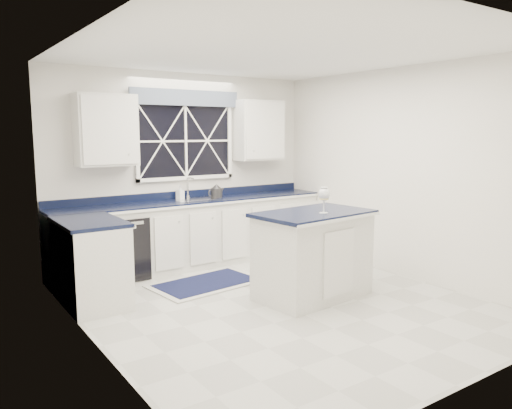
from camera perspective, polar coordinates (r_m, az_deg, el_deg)
ground at (r=5.63m, az=2.62°, el=-11.20°), size 4.50×4.50×0.00m
back_wall at (r=7.25m, az=-8.14°, el=4.04°), size 4.00×0.10×2.70m
base_cabinets at (r=6.82m, az=-8.73°, el=-3.89°), size 3.99×1.60×0.90m
countertop at (r=7.03m, az=-6.98°, el=0.40°), size 3.98×0.64×0.04m
dishwasher at (r=6.69m, az=-15.30°, el=-4.68°), size 0.60×0.58×0.82m
window at (r=7.19m, az=-8.05°, el=7.84°), size 1.65×0.09×1.26m
upper_cabinets at (r=7.08m, az=-7.61°, el=8.40°), size 3.10×0.34×0.90m
faucet at (r=7.18m, az=-7.72°, el=1.99°), size 0.05×0.20×0.30m
island at (r=5.75m, az=6.52°, el=-5.67°), size 1.40×0.93×0.99m
rug at (r=6.33m, az=-5.69°, el=-8.91°), size 1.43×0.97×0.02m
kettle at (r=7.18m, az=-4.56°, el=1.49°), size 0.28×0.19×0.20m
wine_glass at (r=5.51m, az=7.79°, el=1.06°), size 0.12×0.12×0.29m
soap_bottle at (r=7.09m, az=-8.67°, el=1.39°), size 0.11×0.11×0.20m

